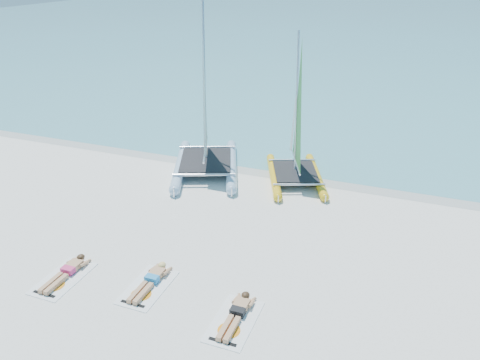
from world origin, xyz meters
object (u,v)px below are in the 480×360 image
(catamaran_yellow, at_px, (296,133))
(sunbather_b, at_px, (151,280))
(catamaran_blue, at_px, (205,119))
(towel_c, at_px, (234,321))
(sunbather_a, at_px, (67,271))
(towel_b, at_px, (148,287))
(towel_a, at_px, (63,278))
(sunbather_c, at_px, (237,313))

(catamaran_yellow, xyz_separation_m, sunbather_b, (-1.82, -8.39, -1.74))
(catamaran_blue, height_order, towel_c, catamaran_blue)
(sunbather_a, bearing_deg, catamaran_yellow, 64.44)
(catamaran_blue, xyz_separation_m, towel_c, (4.54, -8.30, -2.19))
(catamaran_blue, distance_m, catamaran_yellow, 3.75)
(towel_b, relative_size, sunbather_b, 1.07)
(sunbather_a, bearing_deg, towel_a, -90.00)
(sunbather_b, xyz_separation_m, towel_c, (2.69, -0.60, -0.11))
(towel_a, height_order, sunbather_b, sunbather_b)
(catamaran_yellow, xyz_separation_m, sunbather_c, (0.87, -8.79, -1.74))
(sunbather_a, height_order, towel_c, sunbather_a)
(towel_a, bearing_deg, towel_b, 11.65)
(catamaran_yellow, distance_m, towel_b, 8.96)
(sunbather_b, xyz_separation_m, sunbather_c, (2.69, -0.41, 0.00))
(sunbather_a, distance_m, sunbather_c, 5.12)
(sunbather_b, bearing_deg, towel_b, -90.00)
(towel_a, xyz_separation_m, towel_b, (2.43, 0.50, 0.00))
(catamaran_blue, bearing_deg, catamaran_yellow, -11.28)
(sunbather_b, bearing_deg, catamaran_blue, 103.50)
(catamaran_blue, distance_m, sunbather_a, 8.48)
(towel_c, relative_size, sunbather_c, 1.07)
(sunbather_a, xyz_separation_m, towel_c, (5.12, -0.10, -0.11))
(towel_b, relative_size, sunbather_c, 1.07)
(catamaran_yellow, bearing_deg, towel_c, -105.98)
(sunbather_a, height_order, sunbather_c, same)
(towel_a, bearing_deg, sunbather_a, 90.00)
(sunbather_a, bearing_deg, towel_c, -1.10)
(towel_c, bearing_deg, sunbather_c, 90.00)
(catamaran_blue, relative_size, towel_b, 3.98)
(towel_b, distance_m, sunbather_c, 2.70)
(sunbather_b, bearing_deg, towel_c, -12.55)
(towel_b, distance_m, sunbather_b, 0.22)
(sunbather_b, height_order, sunbather_c, same)
(towel_a, bearing_deg, towel_c, 1.05)
(catamaran_yellow, height_order, sunbather_b, catamaran_yellow)
(towel_b, xyz_separation_m, sunbather_c, (2.69, -0.21, 0.11))
(towel_b, bearing_deg, catamaran_yellow, 78.00)
(catamaran_blue, relative_size, sunbather_c, 4.27)
(sunbather_b, distance_m, sunbather_c, 2.72)
(sunbather_a, xyz_separation_m, towel_b, (2.43, 0.31, -0.11))
(catamaran_yellow, height_order, towel_c, catamaran_yellow)
(towel_a, height_order, sunbather_a, sunbather_a)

